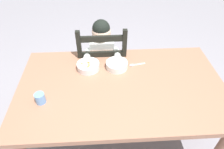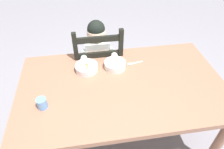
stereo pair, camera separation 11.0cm
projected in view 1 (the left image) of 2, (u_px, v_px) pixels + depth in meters
name	position (u px, v px, depth m)	size (l,w,h in m)	color
ground_plane	(119.00, 136.00, 1.97)	(8.00, 8.00, 0.00)	gray
dining_table	(121.00, 93.00, 1.56)	(1.53, 0.90, 0.70)	#A16D54
dining_chair	(103.00, 68.00, 2.03)	(0.42, 0.42, 0.95)	black
child_figure	(102.00, 54.00, 1.91)	(0.32, 0.31, 0.96)	white
bowl_of_peas	(117.00, 65.00, 1.64)	(0.17, 0.17, 0.06)	white
bowl_of_carrots	(88.00, 66.00, 1.63)	(0.18, 0.18, 0.05)	white
spoon	(134.00, 65.00, 1.68)	(0.14, 0.05, 0.01)	silver
drinking_cup	(40.00, 98.00, 1.35)	(0.07, 0.07, 0.08)	#6B9EE2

